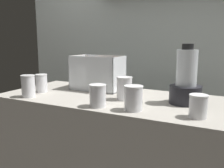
{
  "coord_description": "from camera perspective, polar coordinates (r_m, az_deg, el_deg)",
  "views": [
    {
      "loc": [
        0.67,
        -1.32,
        1.25
      ],
      "look_at": [
        0.0,
        0.0,
        0.98
      ],
      "focal_mm": 39.4,
      "sensor_mm": 36.0,
      "label": 1
    }
  ],
  "objects": [
    {
      "name": "juice_cup_orange_middle",
      "position": [
        1.29,
        -3.31,
        -3.05
      ],
      "size": [
        0.09,
        0.09,
        0.12
      ],
      "color": "white",
      "rests_on": "counter"
    },
    {
      "name": "juice_cup_mango_far_right",
      "position": [
        1.22,
        5.0,
        -3.65
      ],
      "size": [
        0.09,
        0.09,
        0.13
      ],
      "color": "white",
      "rests_on": "counter"
    },
    {
      "name": "juice_cup_orange_right",
      "position": [
        1.44,
        2.9,
        -1.37
      ],
      "size": [
        0.09,
        0.09,
        0.14
      ],
      "color": "white",
      "rests_on": "counter"
    },
    {
      "name": "juice_cup_carrot_rightmost",
      "position": [
        1.17,
        19.35,
        -5.17
      ],
      "size": [
        0.08,
        0.08,
        0.11
      ],
      "color": "white",
      "rests_on": "counter"
    },
    {
      "name": "carrot_display_bin",
      "position": [
        1.74,
        -3.26,
        1.16
      ],
      "size": [
        0.35,
        0.21,
        0.24
      ],
      "color": "white",
      "rests_on": "counter"
    },
    {
      "name": "counter",
      "position": [
        1.68,
        -0.0,
        -18.06
      ],
      "size": [
        1.4,
        0.64,
        0.9
      ],
      "primitive_type": "cube",
      "color": "#9E998E",
      "rests_on": "ground_plane"
    },
    {
      "name": "blender_pitcher",
      "position": [
        1.4,
        16.78,
        0.45
      ],
      "size": [
        0.17,
        0.17,
        0.33
      ],
      "color": "black",
      "rests_on": "counter"
    },
    {
      "name": "back_wall_unit",
      "position": [
        2.19,
        9.31,
        10.68
      ],
      "size": [
        2.6,
        0.24,
        2.5
      ],
      "color": "silver",
      "rests_on": "ground_plane"
    },
    {
      "name": "juice_cup_mango_left",
      "position": [
        1.59,
        -18.85,
        -0.78
      ],
      "size": [
        0.08,
        0.08,
        0.14
      ],
      "color": "white",
      "rests_on": "counter"
    },
    {
      "name": "juice_cup_beet_far_left",
      "position": [
        1.71,
        -16.04,
        -0.08
      ],
      "size": [
        0.08,
        0.08,
        0.12
      ],
      "color": "white",
      "rests_on": "counter"
    }
  ]
}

